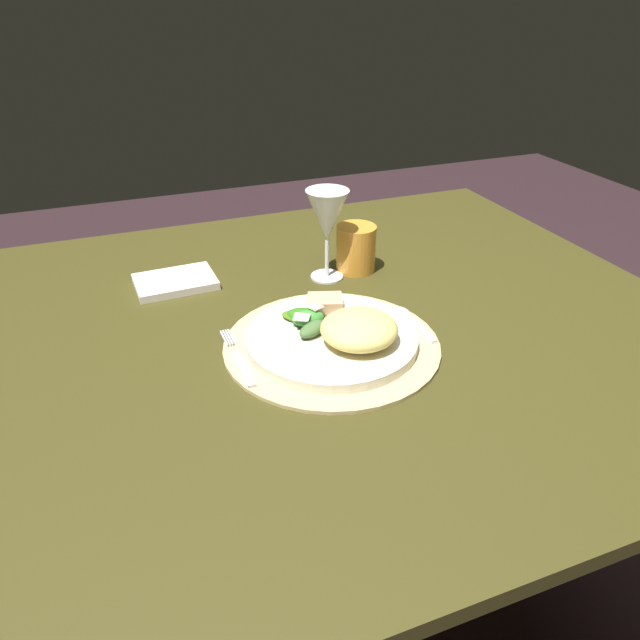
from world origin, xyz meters
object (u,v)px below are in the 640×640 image
fork (239,360)px  wine_glass (327,218)px  dining_table (325,398)px  spoon (408,318)px  napkin (175,282)px  amber_tumbler (356,248)px  dinner_plate (332,338)px

fork → wine_glass: wine_glass is taller
dining_table → spoon: (0.13, -0.05, 0.17)m
wine_glass → dining_table: bearing=-112.6°
spoon → wine_glass: bearing=107.1°
napkin → amber_tumbler: 0.35m
dinner_plate → fork: 0.15m
dining_table → wine_glass: 0.32m
dinner_plate → dining_table: bearing=76.0°
napkin → fork: bearing=-81.3°
fork → napkin: napkin is taller
napkin → wine_glass: (0.27, -0.07, 0.11)m
fork → spoon: bearing=3.8°
dinner_plate → spoon: dinner_plate is taller
dining_table → spoon: size_ratio=10.14×
dinner_plate → napkin: size_ratio=1.84×
dining_table → spoon: spoon is taller
dinner_plate → spoon: size_ratio=2.17×
dinner_plate → amber_tumbler: bearing=58.5°
napkin → dining_table: bearing=-46.6°
dining_table → napkin: napkin is taller
wine_glass → napkin: bearing=165.6°
dinner_plate → amber_tumbler: (0.15, 0.24, 0.03)m
napkin → wine_glass: size_ratio=0.84×
fork → spoon: spoon is taller
spoon → amber_tumbler: amber_tumbler is taller
fork → amber_tumbler: amber_tumbler is taller
fork → wine_glass: bearing=44.5°
napkin → wine_glass: bearing=-14.4°
dining_table → dinner_plate: size_ratio=4.68×
dining_table → fork: bearing=-156.3°
wine_glass → amber_tumbler: bearing=10.9°
wine_glass → dinner_plate: bearing=-109.9°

